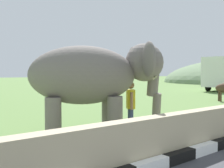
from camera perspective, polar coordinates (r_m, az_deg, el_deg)
The scene contains 3 objects.
barrier_parapet at distance 6.17m, azimuth 12.76°, elevation -10.94°, with size 28.00×0.36×1.00m, color tan.
elephant at distance 7.72m, azimuth -3.59°, elevation 1.69°, with size 4.00×3.32×2.82m.
person_handler at distance 8.18m, azimuth 4.05°, elevation -4.55°, with size 0.44×0.57×1.66m.
Camera 1 is at (-2.66, 0.45, 1.92)m, focal length 42.18 mm.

